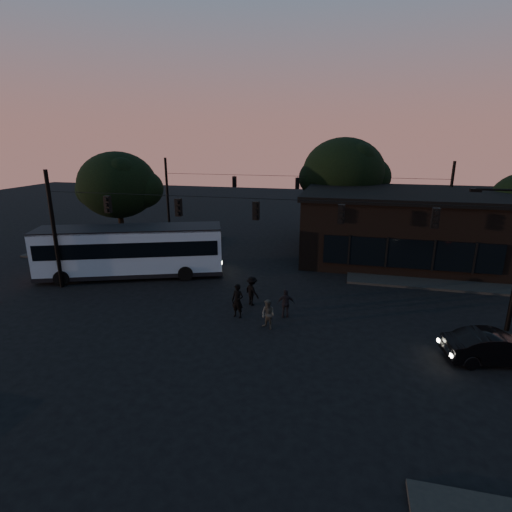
% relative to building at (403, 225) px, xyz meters
% --- Properties ---
extents(ground, '(120.00, 120.00, 0.00)m').
position_rel_building_xyz_m(ground, '(-9.00, -15.97, -2.71)').
color(ground, black).
rests_on(ground, ground).
extents(sidewalk_far_right, '(14.00, 10.00, 0.15)m').
position_rel_building_xyz_m(sidewalk_far_right, '(3.00, -1.97, -2.63)').
color(sidewalk_far_right, black).
rests_on(sidewalk_far_right, ground).
extents(sidewalk_far_left, '(14.00, 10.00, 0.15)m').
position_rel_building_xyz_m(sidewalk_far_left, '(-23.00, -1.97, -2.63)').
color(sidewalk_far_left, black).
rests_on(sidewalk_far_left, ground).
extents(building, '(15.40, 10.41, 5.40)m').
position_rel_building_xyz_m(building, '(0.00, 0.00, 0.00)').
color(building, black).
rests_on(building, ground).
extents(tree_behind, '(7.60, 7.60, 9.43)m').
position_rel_building_xyz_m(tree_behind, '(-5.00, 6.03, 3.48)').
color(tree_behind, black).
rests_on(tree_behind, ground).
extents(tree_left, '(6.40, 6.40, 8.30)m').
position_rel_building_xyz_m(tree_left, '(-23.00, -2.97, 2.86)').
color(tree_left, black).
rests_on(tree_left, ground).
extents(signal_rig_near, '(26.24, 0.30, 7.50)m').
position_rel_building_xyz_m(signal_rig_near, '(-9.00, -11.97, 1.74)').
color(signal_rig_near, black).
rests_on(signal_rig_near, ground).
extents(signal_rig_far, '(26.24, 0.30, 7.50)m').
position_rel_building_xyz_m(signal_rig_far, '(-9.00, 4.03, 1.50)').
color(signal_rig_far, black).
rests_on(signal_rig_far, ground).
extents(bus, '(12.63, 7.02, 3.50)m').
position_rel_building_xyz_m(bus, '(-18.60, -8.96, -0.74)').
color(bus, '#99ADC3').
rests_on(bus, ground).
extents(car, '(4.43, 2.29, 1.39)m').
position_rel_building_xyz_m(car, '(2.40, -15.42, -2.01)').
color(car, black).
rests_on(car, ground).
extents(pedestrian_a, '(0.77, 0.60, 1.87)m').
position_rel_building_xyz_m(pedestrian_a, '(-9.60, -13.66, -1.77)').
color(pedestrian_a, black).
rests_on(pedestrian_a, ground).
extents(pedestrian_b, '(0.93, 0.86, 1.54)m').
position_rel_building_xyz_m(pedestrian_b, '(-7.74, -14.61, -1.94)').
color(pedestrian_b, '#353530').
rests_on(pedestrian_b, ground).
extents(pedestrian_c, '(1.01, 0.60, 1.62)m').
position_rel_building_xyz_m(pedestrian_c, '(-7.08, -13.09, -1.90)').
color(pedestrian_c, black).
rests_on(pedestrian_c, ground).
extents(pedestrian_d, '(1.26, 1.21, 1.72)m').
position_rel_building_xyz_m(pedestrian_d, '(-9.26, -11.87, -1.85)').
color(pedestrian_d, black).
rests_on(pedestrian_d, ground).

